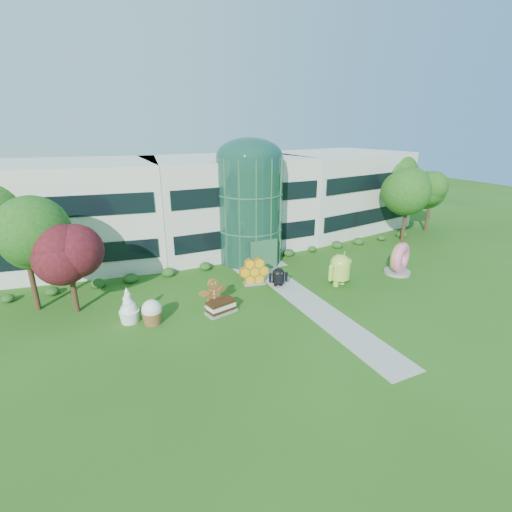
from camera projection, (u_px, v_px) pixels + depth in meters
name	position (u px, v px, depth m)	size (l,w,h in m)	color
ground	(321.00, 312.00, 26.12)	(140.00, 140.00, 0.00)	#215114
building	(227.00, 202.00, 39.88)	(46.00, 15.00, 9.30)	beige
atrium	(250.00, 210.00, 34.69)	(6.00, 6.00, 9.80)	#194738
walkway	(305.00, 300.00, 27.82)	(2.40, 20.00, 0.04)	#9E9E93
tree_red	(71.00, 272.00, 25.21)	(4.00, 4.00, 6.00)	#3F0C14
trees_backdrop	(245.00, 215.00, 35.78)	(52.00, 8.00, 8.40)	#1C4812
android_green	(340.00, 267.00, 30.04)	(2.71, 1.80, 3.07)	#A6CD42
android_black	(278.00, 276.00, 30.00)	(1.60, 1.07, 1.82)	black
donut	(399.00, 258.00, 32.37)	(2.79, 1.34, 2.91)	#DC536F
gingerbread	(213.00, 293.00, 26.47)	(2.42, 0.93, 2.23)	brown
ice_cream_sandwich	(221.00, 307.00, 25.84)	(2.14, 1.07, 0.95)	black
honeycomb	(254.00, 272.00, 30.38)	(2.61, 0.93, 2.05)	gold
froyo	(128.00, 305.00, 24.42)	(1.43, 1.43, 2.45)	white
cupcake	(152.00, 312.00, 24.34)	(1.41, 1.41, 1.70)	white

